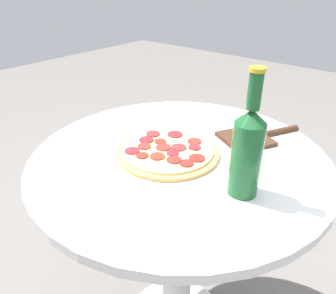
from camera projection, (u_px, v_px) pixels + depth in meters
table at (178, 209)px, 0.98m from camera, size 0.80×0.80×0.75m
pizza at (168, 151)px, 0.89m from camera, size 0.28×0.28×0.02m
beer_bottle at (247, 149)px, 0.69m from camera, size 0.07×0.07×0.28m
pizza_paddle at (253, 137)px, 0.97m from camera, size 0.26×0.19×0.02m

